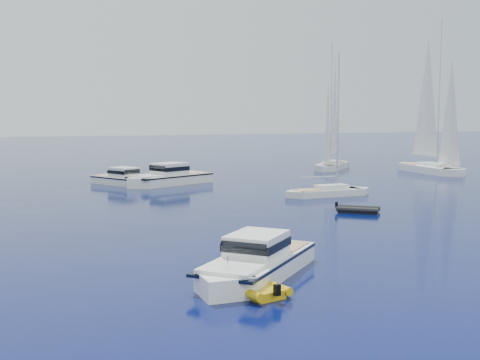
{
  "coord_description": "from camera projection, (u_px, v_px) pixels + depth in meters",
  "views": [
    {
      "loc": [
        -16.81,
        -21.68,
        7.38
      ],
      "look_at": [
        0.9,
        24.19,
        2.2
      ],
      "focal_mm": 46.39,
      "sensor_mm": 36.0,
      "label": 1
    }
  ],
  "objects": [
    {
      "name": "ground",
      "position": [
        421.0,
        285.0,
        26.91
      ],
      "size": [
        400.0,
        400.0,
        0.0
      ],
      "primitive_type": "plane",
      "color": "#090F55",
      "rests_on": "ground"
    },
    {
      "name": "motor_cruiser_left",
      "position": [
        255.0,
        277.0,
        28.33
      ],
      "size": [
        8.98,
        8.93,
        2.55
      ],
      "primitive_type": null,
      "rotation": [
        0.0,
        0.0,
        2.35
      ],
      "color": "white",
      "rests_on": "ground"
    },
    {
      "name": "tender_grey_near",
      "position": [
        358.0,
        212.0,
        47.01
      ],
      "size": [
        3.7,
        3.53,
        0.95
      ],
      "primitive_type": null,
      "rotation": [
        0.0,
        0.0,
        4.01
      ],
      "color": "black",
      "rests_on": "ground"
    },
    {
      "name": "sailboat_centre",
      "position": [
        328.0,
        196.0,
        56.68
      ],
      "size": [
        9.28,
        2.67,
        13.54
      ],
      "primitive_type": null,
      "rotation": [
        0.0,
        0.0,
        4.74
      ],
      "color": "silver",
      "rests_on": "ground"
    },
    {
      "name": "motor_cruiser_distant",
      "position": [
        168.0,
        185.0,
        65.75
      ],
      "size": [
        11.58,
        7.97,
        2.94
      ],
      "primitive_type": null,
      "rotation": [
        0.0,
        0.0,
        2.02
      ],
      "color": "silver",
      "rests_on": "ground"
    },
    {
      "name": "sailboat_sails_far",
      "position": [
        332.0,
        169.0,
        85.03
      ],
      "size": [
        10.27,
        10.92,
        17.5
      ],
      "primitive_type": null,
      "rotation": [
        0.0,
        0.0,
        2.41
      ],
      "color": "silver",
      "rests_on": "ground"
    },
    {
      "name": "tender_yellow",
      "position": [
        247.0,
        291.0,
        26.07
      ],
      "size": [
        3.06,
        4.45,
        0.95
      ],
      "primitive_type": null,
      "rotation": [
        0.0,
        0.0,
        0.23
      ],
      "color": "gold",
      "rests_on": "ground"
    },
    {
      "name": "sailboat_sails_r",
      "position": [
        430.0,
        173.0,
        79.49
      ],
      "size": [
        4.14,
        13.71,
        19.94
      ],
      "primitive_type": null,
      "rotation": [
        0.0,
        0.0,
        3.1
      ],
      "color": "white",
      "rests_on": "ground"
    },
    {
      "name": "motor_cruiser_horizon",
      "position": [
        125.0,
        185.0,
        65.47
      ],
      "size": [
        6.87,
        9.28,
        2.38
      ],
      "primitive_type": null,
      "rotation": [
        0.0,
        0.0,
        3.65
      ],
      "color": "silver",
      "rests_on": "ground"
    }
  ]
}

